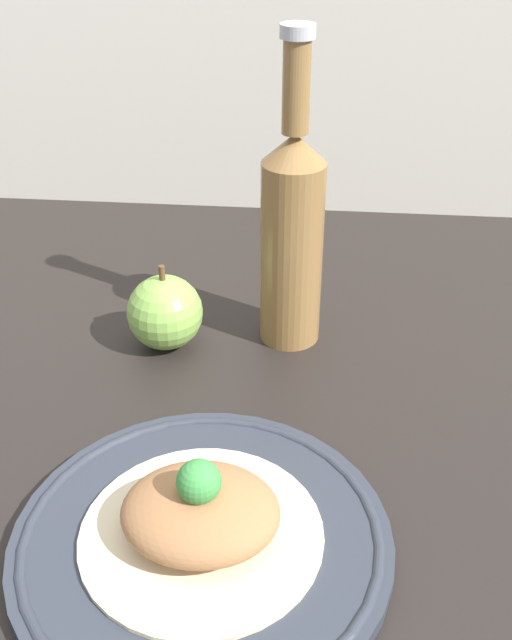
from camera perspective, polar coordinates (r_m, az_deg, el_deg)
name	(u,v)px	position (r cm, az deg, el deg)	size (l,w,h in cm)	color
ground_plane	(223,459)	(70.00, -2.51, -10.54)	(180.00, 110.00, 4.00)	black
plate	(208,540)	(59.62, -3.67, -16.41)	(29.20, 29.20, 1.63)	#2D333D
plated_food	(207,515)	(57.61, -3.77, -14.63)	(18.62, 18.62, 7.30)	beige
cider_bottle	(292,232)	(76.39, 2.77, 6.70)	(6.46, 6.46, 32.58)	olive
apple	(165,312)	(79.49, -6.95, 0.58)	(8.04, 8.04, 9.58)	#84B74C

